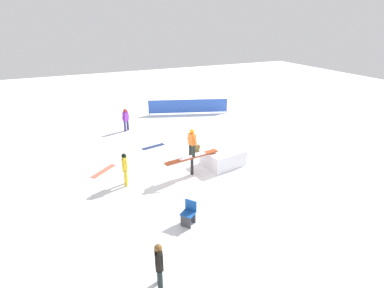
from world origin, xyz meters
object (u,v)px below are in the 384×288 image
at_px(main_rider_on_rail, 192,143).
at_px(folding_chair, 189,214).
at_px(bystander_purple, 126,119).
at_px(bystander_black, 159,263).
at_px(loose_snowboard_white, 249,149).
at_px(loose_snowboard_coral, 104,171).
at_px(bystander_yellow, 125,167).
at_px(backpack_on_snow, 197,148).
at_px(loose_snowboard_navy, 153,147).
at_px(rail_feature, 192,159).

height_order(main_rider_on_rail, folding_chair, main_rider_on_rail).
relative_size(main_rider_on_rail, bystander_purple, 0.95).
height_order(bystander_black, loose_snowboard_white, bystander_black).
bearing_deg(folding_chair, bystander_purple, 141.32).
bearing_deg(bystander_black, loose_snowboard_coral, -163.79).
relative_size(loose_snowboard_coral, folding_chair, 1.69).
xyz_separation_m(bystander_yellow, folding_chair, (-1.39, 3.57, -0.42)).
relative_size(bystander_black, backpack_on_snow, 4.13).
relative_size(loose_snowboard_navy, loose_snowboard_white, 0.91).
distance_m(rail_feature, loose_snowboard_coral, 4.28).
bearing_deg(rail_feature, loose_snowboard_navy, -89.04).
xyz_separation_m(bystander_yellow, loose_snowboard_white, (-7.04, -0.94, -0.82)).
bearing_deg(folding_chair, bystander_yellow, 163.56).
relative_size(main_rider_on_rail, bystander_black, 0.98).
bearing_deg(rail_feature, loose_snowboard_white, -171.60).
distance_m(bystander_purple, loose_snowboard_coral, 5.60).
relative_size(rail_feature, loose_snowboard_white, 1.86).
relative_size(rail_feature, loose_snowboard_navy, 2.05).
bearing_deg(loose_snowboard_coral, backpack_on_snow, -36.84).
distance_m(main_rider_on_rail, backpack_on_snow, 2.97).
bearing_deg(bystander_purple, bystander_yellow, -139.64).
distance_m(loose_snowboard_coral, loose_snowboard_white, 7.79).
xyz_separation_m(loose_snowboard_coral, folding_chair, (-2.10, 5.25, 0.40)).
relative_size(folding_chair, backpack_on_snow, 2.59).
xyz_separation_m(loose_snowboard_navy, folding_chair, (0.93, 7.07, 0.40)).
xyz_separation_m(rail_feature, backpack_on_snow, (-1.32, -2.26, -0.61)).
bearing_deg(loose_snowboard_white, loose_snowboard_coral, -176.63).
bearing_deg(bystander_purple, backpack_on_snow, -96.68).
distance_m(loose_snowboard_white, backpack_on_snow, 2.91).
bearing_deg(loose_snowboard_navy, bystander_black, 62.24).
bearing_deg(loose_snowboard_white, bystander_yellow, -163.61).
bearing_deg(bystander_yellow, loose_snowboard_white, 114.65).
relative_size(main_rider_on_rail, loose_snowboard_navy, 1.03).
height_order(rail_feature, loose_snowboard_white, rail_feature).
xyz_separation_m(rail_feature, loose_snowboard_coral, (3.70, -2.00, -0.77)).
xyz_separation_m(rail_feature, bystander_yellow, (2.99, -0.32, 0.05)).
bearing_deg(bystander_black, bystander_purple, -175.23).
xyz_separation_m(folding_chair, backpack_on_snow, (-2.92, -5.51, -0.24)).
height_order(loose_snowboard_navy, loose_snowboard_white, same).
height_order(rail_feature, main_rider_on_rail, main_rider_on_rail).
height_order(bystander_yellow, folding_chair, bystander_yellow).
bearing_deg(backpack_on_snow, bystander_black, -111.07).
relative_size(bystander_black, bystander_yellow, 0.95).
bearing_deg(bystander_black, main_rider_on_rail, 161.53).
xyz_separation_m(loose_snowboard_white, backpack_on_snow, (2.73, -0.99, 0.16)).
xyz_separation_m(bystander_black, folding_chair, (-1.79, -2.12, -0.37)).
relative_size(bystander_yellow, loose_snowboard_coral, 1.00).
distance_m(main_rider_on_rail, folding_chair, 3.80).
height_order(main_rider_on_rail, loose_snowboard_white, main_rider_on_rail).
bearing_deg(loose_snowboard_coral, bystander_yellow, -106.79).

